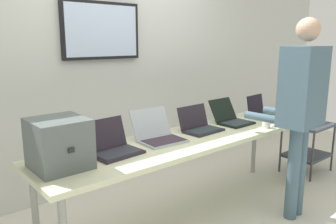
# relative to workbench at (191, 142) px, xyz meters

# --- Properties ---
(ground) EXTENTS (8.00, 8.00, 0.04)m
(ground) POSITION_rel_workbench_xyz_m (0.00, 0.00, -0.73)
(ground) COLOR beige
(back_wall) EXTENTS (8.00, 0.11, 2.66)m
(back_wall) POSITION_rel_workbench_xyz_m (-0.01, 1.13, 0.63)
(back_wall) COLOR beige
(back_wall) RESTS_ON ground
(workbench) EXTENTS (2.83, 0.70, 0.76)m
(workbench) POSITION_rel_workbench_xyz_m (0.00, 0.00, 0.00)
(workbench) COLOR beige
(workbench) RESTS_ON ground
(equipment_box) EXTENTS (0.35, 0.38, 0.34)m
(equipment_box) POSITION_rel_workbench_xyz_m (-1.19, 0.04, 0.22)
(equipment_box) COLOR #515B59
(equipment_box) RESTS_ON workbench
(laptop_station_0) EXTENTS (0.38, 0.34, 0.25)m
(laptop_station_0) POSITION_rel_workbench_xyz_m (-0.77, 0.06, 0.11)
(laptop_station_0) COLOR #272029
(laptop_station_0) RESTS_ON workbench
(laptop_station_1) EXTENTS (0.39, 0.40, 0.25)m
(laptop_station_1) POSITION_rel_workbench_xyz_m (-0.30, 0.10, 0.11)
(laptop_station_1) COLOR #AAB4BB
(laptop_station_1) RESTS_ON workbench
(laptop_station_2) EXTENTS (0.38, 0.30, 0.23)m
(laptop_station_2) POSITION_rel_workbench_xyz_m (0.20, 0.09, 0.11)
(laptop_station_2) COLOR #272128
(laptop_station_2) RESTS_ON workbench
(laptop_station_3) EXTENTS (0.34, 0.38, 0.24)m
(laptop_station_3) POSITION_rel_workbench_xyz_m (0.67, 0.09, 0.11)
(laptop_station_3) COLOR black
(laptop_station_3) RESTS_ON workbench
(laptop_station_4) EXTENTS (0.33, 0.29, 0.23)m
(laptop_station_4) POSITION_rel_workbench_xyz_m (1.17, 0.08, 0.11)
(laptop_station_4) COLOR black
(laptop_station_4) RESTS_ON workbench
(person) EXTENTS (0.46, 0.61, 1.78)m
(person) POSITION_rel_workbench_xyz_m (0.72, -0.62, 0.38)
(person) COLOR #425C6B
(person) RESTS_ON ground
(coffee_mug) EXTENTS (0.08, 0.08, 0.08)m
(coffee_mug) POSITION_rel_workbench_xyz_m (0.78, -0.25, 0.09)
(coffee_mug) COLOR white
(coffee_mug) RESTS_ON workbench
(storage_cart) EXTENTS (0.56, 0.44, 0.61)m
(storage_cart) POSITION_rel_workbench_xyz_m (1.84, -0.15, -0.30)
(storage_cart) COLOR #2A313A
(storage_cart) RESTS_ON ground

